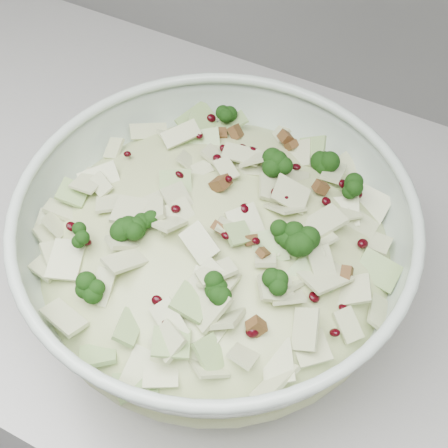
% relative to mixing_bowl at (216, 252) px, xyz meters
% --- Properties ---
extents(mixing_bowl, '(0.44, 0.44, 0.15)m').
position_rel_mixing_bowl_xyz_m(mixing_bowl, '(0.00, 0.00, 0.00)').
color(mixing_bowl, silver).
rests_on(mixing_bowl, counter).
extents(salad, '(0.44, 0.44, 0.15)m').
position_rel_mixing_bowl_xyz_m(salad, '(0.00, -0.00, 0.02)').
color(salad, '#C4C889').
rests_on(salad, mixing_bowl).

